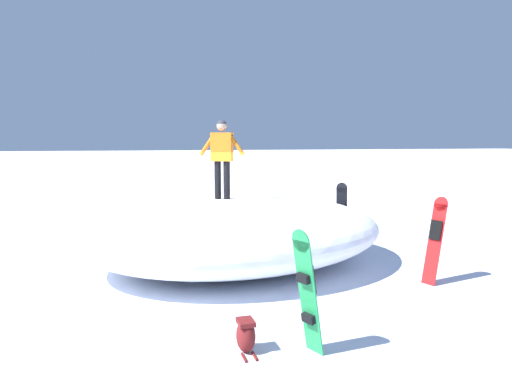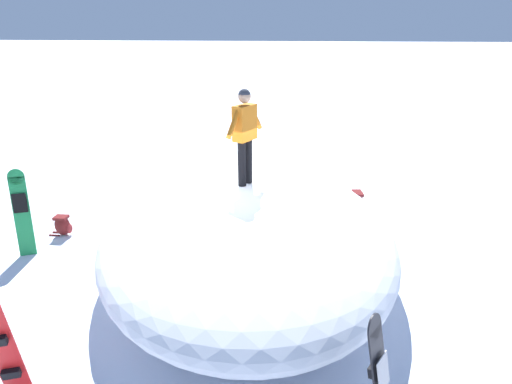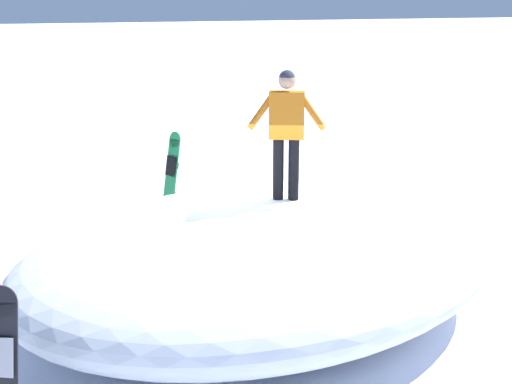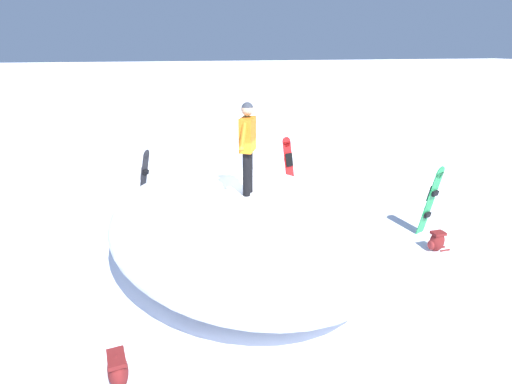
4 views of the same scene
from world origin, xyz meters
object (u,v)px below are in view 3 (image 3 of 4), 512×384
at_px(snowboard_secondary_upright, 171,175).
at_px(backpack_near, 214,207).
at_px(snowboard_primary_upright, 2,373).
at_px(snowboarder_standing, 286,124).

height_order(snowboard_secondary_upright, backpack_near, snowboard_secondary_upright).
height_order(snowboard_primary_upright, backpack_near, snowboard_primary_upright).
distance_m(snowboarder_standing, backpack_near, 4.60).
bearing_deg(snowboard_secondary_upright, snowboarder_standing, 3.75).
bearing_deg(snowboarder_standing, snowboard_secondary_upright, -176.25).
bearing_deg(snowboarder_standing, backpack_near, 173.61).
height_order(snowboard_primary_upright, snowboard_secondary_upright, snowboard_secondary_upright).
relative_size(snowboard_primary_upright, backpack_near, 3.32).
xyz_separation_m(snowboard_primary_upright, snowboard_secondary_upright, (-6.15, 3.43, 0.03)).
bearing_deg(snowboarder_standing, snowboard_primary_upright, -63.20).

